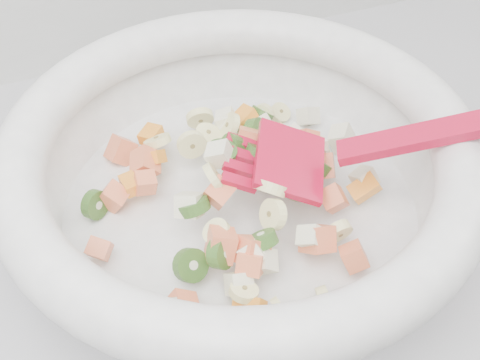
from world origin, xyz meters
name	(u,v)px	position (x,y,z in m)	size (l,w,h in m)	color
mixing_bowl	(241,169)	(-0.14, 1.43, 0.96)	(0.49, 0.41, 0.16)	white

